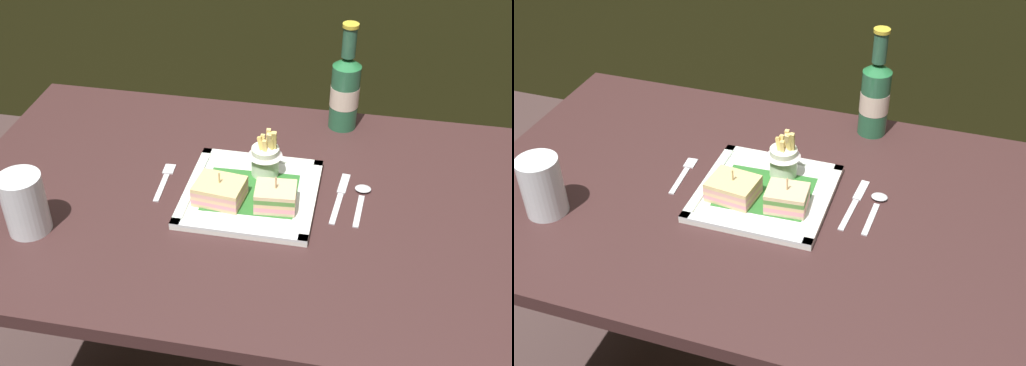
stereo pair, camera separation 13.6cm
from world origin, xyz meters
The scene contains 10 objects.
dining_table centered at (0.00, 0.00, 0.61)m, with size 1.33×0.80×0.75m.
square_plate centered at (-0.02, 0.01, 0.75)m, with size 0.28×0.28×0.02m.
sandwich_half_left centered at (-0.08, -0.03, 0.78)m, with size 0.11×0.09×0.07m.
sandwich_half_right centered at (0.04, -0.03, 0.78)m, with size 0.09×0.08×0.07m.
fries_cup centered at (-0.01, 0.08, 0.80)m, with size 0.08×0.08×0.12m.
beer_bottle centered at (0.14, 0.33, 0.85)m, with size 0.07×0.07×0.27m.
water_glass centered at (-0.44, -0.18, 0.80)m, with size 0.09×0.09×0.13m.
fork centered at (-0.22, 0.03, 0.75)m, with size 0.03×0.13×0.00m.
knife centered at (0.16, 0.05, 0.75)m, with size 0.03×0.18×0.00m.
spoon centered at (0.21, 0.05, 0.75)m, with size 0.03×0.14×0.01m.
Camera 2 is at (0.33, -1.04, 1.60)m, focal length 45.79 mm.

